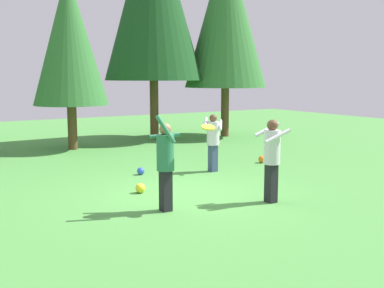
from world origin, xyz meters
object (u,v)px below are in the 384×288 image
object	(u,v)px
frisbee	(208,127)
person_catcher	(272,153)
ball_orange	(262,159)
person_thrower	(165,159)
tree_center	(69,39)
person_bystander	(213,138)
ball_blue	(141,171)
ball_yellow	(140,188)
tree_far_right	(226,14)

from	to	relation	value
frisbee	person_catcher	bearing A→B (deg)	-8.42
person_catcher	ball_orange	size ratio (longest dim) A/B	7.95
person_thrower	tree_center	world-z (taller)	tree_center
person_catcher	person_bystander	size ratio (longest dim) A/B	1.10
ball_blue	tree_center	xyz separation A→B (m)	(-0.15, 5.26, 3.75)
tree_center	frisbee	bearing A→B (deg)	-91.10
ball_orange	tree_center	bearing A→B (deg)	125.68
person_thrower	ball_blue	distance (m)	3.62
frisbee	ball_blue	xyz separation A→B (m)	(0.32, 3.71, -1.52)
person_thrower	ball_orange	bearing A→B (deg)	58.28
person_bystander	ball_yellow	size ratio (longest dim) A/B	7.03
ball_orange	ball_blue	size ratio (longest dim) A/B	1.10
person_bystander	ball_orange	distance (m)	2.16
ball_orange	ball_blue	distance (m)	3.87
ball_orange	ball_blue	world-z (taller)	ball_orange
tree_center	tree_far_right	bearing A→B (deg)	1.85
tree_far_right	tree_center	size ratio (longest dim) A/B	1.33
tree_far_right	tree_center	distance (m)	6.89
ball_blue	tree_center	world-z (taller)	tree_center
frisbee	ball_orange	xyz separation A→B (m)	(4.18, 3.39, -1.51)
person_bystander	tree_far_right	world-z (taller)	tree_far_right
person_thrower	ball_orange	world-z (taller)	person_thrower
person_thrower	tree_center	size ratio (longest dim) A/B	0.30
ball_blue	ball_yellow	bearing A→B (deg)	-115.68
person_thrower	ball_yellow	distance (m)	1.80
person_bystander	ball_blue	xyz separation A→B (m)	(-1.88, 0.62, -0.82)
tree_center	person_catcher	bearing A→B (deg)	-82.25
frisbee	ball_blue	world-z (taller)	frisbee
ball_yellow	ball_blue	distance (m)	2.00
person_catcher	frisbee	size ratio (longest dim) A/B	5.42
tree_far_right	ball_orange	bearing A→B (deg)	-115.43
person_catcher	ball_orange	distance (m)	4.62
person_catcher	frisbee	distance (m)	1.56
frisbee	tree_far_right	bearing A→B (deg)	52.95
ball_orange	ball_yellow	distance (m)	4.95
ball_yellow	tree_center	bearing A→B (deg)	84.20
person_thrower	ball_blue	world-z (taller)	person_thrower
ball_blue	tree_center	bearing A→B (deg)	91.62
ball_yellow	person_bystander	bearing A→B (deg)	23.28
person_bystander	frisbee	size ratio (longest dim) A/B	4.93
person_thrower	frisbee	distance (m)	1.02
frisbee	ball_yellow	world-z (taller)	frisbee
frisbee	tree_center	world-z (taller)	tree_center
ball_orange	tree_center	size ratio (longest dim) A/B	0.04
person_thrower	ball_yellow	world-z (taller)	person_thrower
person_thrower	frisbee	bearing A→B (deg)	-0.00
person_bystander	person_catcher	bearing A→B (deg)	22.13
person_catcher	ball_yellow	size ratio (longest dim) A/B	7.73
ball_blue	frisbee	bearing A→B (deg)	-94.94
tree_far_right	tree_center	xyz separation A→B (m)	(-6.76, -0.22, -1.29)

